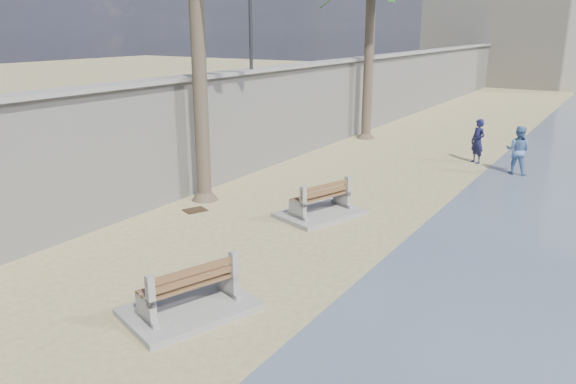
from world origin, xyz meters
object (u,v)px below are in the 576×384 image
at_px(bench_near, 189,292).
at_px(person_a, 478,138).
at_px(bench_far, 320,202).
at_px(person_b, 518,148).

height_order(bench_near, person_a, person_a).
bearing_deg(person_a, bench_far, -68.44).
bearing_deg(person_b, person_a, -29.22).
distance_m(bench_far, person_b, 8.50).
height_order(person_a, person_b, person_a).
relative_size(bench_near, person_b, 1.41).
height_order(bench_far, person_a, person_a).
distance_m(bench_far, person_a, 8.90).
bearing_deg(person_a, person_b, 3.40).
xyz_separation_m(bench_near, person_a, (1.44, 14.69, 0.55)).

